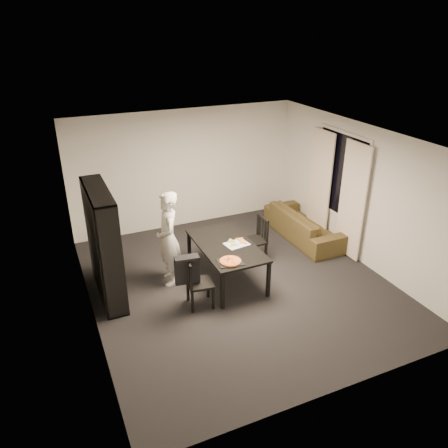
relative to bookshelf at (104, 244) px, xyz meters
name	(u,v)px	position (x,y,z in m)	size (l,w,h in m)	color
room	(240,217)	(2.16, -0.60, 0.35)	(5.01, 5.51, 2.61)	black
window_pane	(341,175)	(4.64, 0.00, 0.55)	(0.02, 1.40, 1.60)	black
window_frame	(341,175)	(4.64, 0.00, 0.55)	(0.03, 1.52, 1.72)	white
curtain_left	(352,201)	(4.56, -0.52, 0.20)	(0.03, 0.70, 2.25)	silver
curtain_right	(320,184)	(4.56, 0.52, 0.20)	(0.03, 0.70, 2.25)	silver
bookshelf	(104,244)	(0.00, 0.00, 0.00)	(0.35, 1.50, 1.90)	black
dining_table	(226,248)	(2.02, -0.37, -0.32)	(0.93, 1.67, 0.70)	black
chair_left	(195,280)	(1.23, -0.92, -0.46)	(0.45, 0.45, 0.87)	black
chair_right	(258,236)	(2.85, 0.02, -0.44)	(0.42, 0.42, 0.89)	black
draped_jacket	(187,269)	(1.11, -0.90, -0.24)	(0.41, 0.21, 0.48)	black
person	(168,239)	(1.07, -0.05, -0.10)	(0.62, 0.41, 1.70)	silver
baking_tray	(230,262)	(1.82, -0.96, -0.25)	(0.40, 0.32, 0.01)	black
pepperoni_pizza	(230,261)	(1.82, -0.97, -0.23)	(0.35, 0.35, 0.03)	#B06433
kitchen_towel	(237,244)	(2.19, -0.44, -0.25)	(0.40, 0.30, 0.01)	white
pizza_slices	(237,242)	(2.22, -0.38, -0.24)	(0.37, 0.31, 0.01)	#DEC845
sofa	(304,224)	(4.21, 0.47, -0.65)	(2.08, 0.81, 0.61)	#403219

